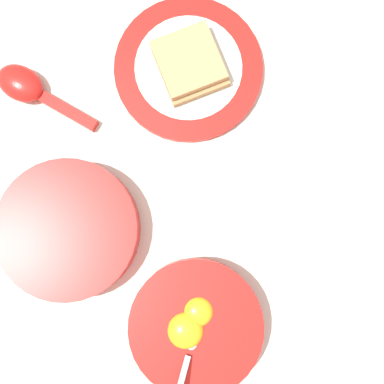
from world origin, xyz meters
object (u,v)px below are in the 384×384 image
(egg_bowl, at_px, (196,325))
(toast_sandwich, at_px, (190,64))
(toast_plate, at_px, (188,69))
(soup_spoon, at_px, (28,88))
(congee_bowl, at_px, (69,230))

(egg_bowl, bearing_deg, toast_sandwich, -170.50)
(egg_bowl, bearing_deg, toast_plate, -170.17)
(toast_sandwich, distance_m, soup_spoon, 0.22)
(soup_spoon, relative_size, congee_bowl, 0.83)
(toast_plate, relative_size, soup_spoon, 1.36)
(toast_plate, relative_size, congee_bowl, 1.12)
(toast_sandwich, xyz_separation_m, congee_bowl, (0.24, -0.13, -0.00))
(toast_plate, xyz_separation_m, congee_bowl, (0.24, -0.12, 0.02))
(egg_bowl, height_order, congee_bowl, egg_bowl)
(toast_sandwich, bearing_deg, congee_bowl, -27.26)
(soup_spoon, xyz_separation_m, congee_bowl, (0.18, 0.09, 0.01))
(toast_plate, height_order, toast_sandwich, toast_sandwich)
(toast_sandwich, relative_size, soup_spoon, 0.78)
(egg_bowl, xyz_separation_m, congee_bowl, (-0.10, -0.18, 0.00))
(toast_plate, xyz_separation_m, soup_spoon, (0.06, -0.21, 0.01))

